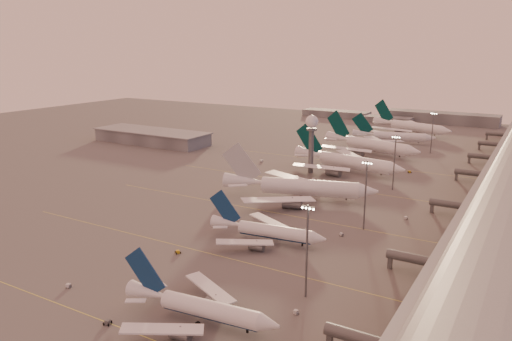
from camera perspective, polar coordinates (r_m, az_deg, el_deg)
The scene contains 26 objects.
ground at distance 164.13m, azimuth -13.24°, elevation -8.98°, with size 700.00×700.00×0.00m, color #545252.
taxiway_markings at distance 191.47m, azimuth 5.15°, elevation -5.26°, with size 180.00×185.25×0.02m.
hangar at distance 340.77m, azimuth -11.82°, elevation 3.82°, with size 82.00×27.00×8.50m.
radar_tower at distance 252.90m, azimuth 6.37°, elevation 4.37°, with size 6.40×6.40×31.10m.
mast_a at distance 128.10m, azimuth 5.84°, elevation -8.73°, with size 3.60×0.56×25.00m.
mast_b at distance 177.74m, azimuth 12.41°, elevation -2.43°, with size 3.60×0.56×25.00m.
mast_c at distance 230.35m, azimuth 15.54°, elevation 1.15°, with size 3.60×0.56×25.00m.
mast_d at distance 317.16m, azimuth 19.50°, elevation 4.29°, with size 3.60×0.56×25.00m.
distant_horizon at distance 449.13m, azimuth 16.90°, elevation 5.88°, with size 165.00×37.50×9.00m.
narrowbody_near at distance 121.59m, azimuth -6.42°, elevation -15.57°, with size 41.22×32.77×16.11m.
narrowbody_mid at distance 165.82m, azimuth 1.26°, elevation -7.12°, with size 41.33×32.81×16.17m.
widebody_white at distance 211.06m, azimuth 4.99°, elevation -2.26°, with size 64.66×51.09×23.38m.
greentail_a at distance 260.96m, azimuth 10.43°, elevation 0.74°, with size 63.45×50.84×23.20m.
greentail_b at distance 306.97m, azimuth 13.01°, elevation 2.63°, with size 64.26×51.18×23.96m.
greentail_c at distance 344.81m, azimuth 15.43°, elevation 3.59°, with size 53.70×42.89×19.81m.
greentail_d at distance 385.31m, azimuth 17.30°, elevation 4.62°, with size 62.35×49.51×23.55m.
gsv_truck_a at distance 145.95m, azimuth -20.53°, elevation -12.05°, with size 5.98×3.19×2.29m.
gsv_tug_near at distance 126.39m, azimuth -16.60°, elevation -16.31°, with size 2.94×4.01×1.03m.
gsv_catering_a at distance 125.18m, azimuth 4.68°, elevation -15.27°, with size 5.14×2.96×3.97m.
gsv_tug_mid at distance 159.93m, azimuth -8.92°, elevation -9.19°, with size 4.09×3.65×1.00m.
gsv_truck_b at distance 173.90m, azimuth 9.85°, elevation -7.07°, with size 5.67×3.23×2.16m.
gsv_truck_c at distance 214.46m, azimuth -4.08°, elevation -2.82°, with size 4.06×5.16×2.00m.
gsv_catering_b at distance 195.30m, azimuth 16.83°, elevation -4.79°, with size 5.44×3.13×4.21m.
gsv_tug_far at distance 242.06m, azimuth 6.55°, elevation -1.02°, with size 4.23×4.42×1.10m.
gsv_truck_d at distance 279.16m, azimuth 0.70°, elevation 1.26°, with size 4.26×6.64×2.52m.
gsv_tug_hangar at distance 266.84m, azimuth 17.15°, elevation -0.16°, with size 4.04×3.53×0.99m.
Camera 1 is at (106.40, -107.79, 63.24)m, focal length 35.00 mm.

